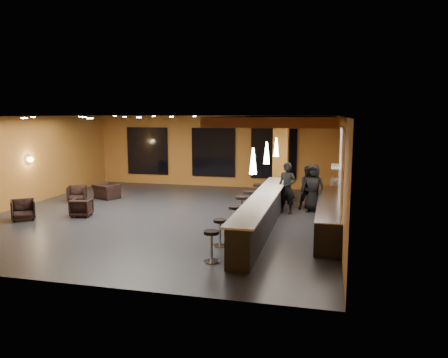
% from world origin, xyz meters
% --- Properties ---
extents(floor, '(12.00, 13.00, 0.10)m').
position_xyz_m(floor, '(0.00, 0.00, -0.05)').
color(floor, '#232326').
rests_on(floor, ground).
extents(ceiling, '(12.00, 13.00, 0.10)m').
position_xyz_m(ceiling, '(0.00, 0.00, 3.55)').
color(ceiling, black).
extents(wall_back, '(12.00, 0.10, 3.50)m').
position_xyz_m(wall_back, '(0.00, 6.55, 1.75)').
color(wall_back, '#A76625').
rests_on(wall_back, floor).
extents(wall_front, '(12.00, 0.10, 3.50)m').
position_xyz_m(wall_front, '(0.00, -6.55, 1.75)').
color(wall_front, '#A76625').
rests_on(wall_front, floor).
extents(wall_left, '(0.10, 13.00, 3.50)m').
position_xyz_m(wall_left, '(-6.05, 0.00, 1.75)').
color(wall_left, '#A76625').
rests_on(wall_left, floor).
extents(wall_right, '(0.10, 13.00, 3.50)m').
position_xyz_m(wall_right, '(6.05, 0.00, 1.75)').
color(wall_right, '#A76625').
rests_on(wall_right, floor).
extents(wood_soffit, '(3.60, 8.00, 0.28)m').
position_xyz_m(wood_soffit, '(4.00, 1.00, 3.36)').
color(wood_soffit, brown).
rests_on(wood_soffit, ceiling).
extents(window_left, '(2.20, 0.06, 2.40)m').
position_xyz_m(window_left, '(-3.50, 6.44, 1.70)').
color(window_left, black).
rests_on(window_left, wall_back).
extents(window_center, '(2.20, 0.06, 2.40)m').
position_xyz_m(window_center, '(0.00, 6.44, 1.70)').
color(window_center, black).
rests_on(window_center, wall_back).
extents(window_right, '(2.20, 0.06, 2.40)m').
position_xyz_m(window_right, '(3.00, 6.44, 1.70)').
color(window_right, black).
rests_on(window_right, wall_back).
extents(tile_backsplash, '(0.06, 3.20, 2.40)m').
position_xyz_m(tile_backsplash, '(5.96, -1.00, 2.00)').
color(tile_backsplash, white).
rests_on(tile_backsplash, wall_right).
extents(bar_counter, '(0.60, 8.00, 1.00)m').
position_xyz_m(bar_counter, '(3.65, -1.00, 0.50)').
color(bar_counter, black).
rests_on(bar_counter, floor).
extents(bar_top, '(0.78, 8.10, 0.05)m').
position_xyz_m(bar_top, '(3.65, -1.00, 1.02)').
color(bar_top, silver).
rests_on(bar_top, bar_counter).
extents(prep_counter, '(0.70, 6.00, 0.86)m').
position_xyz_m(prep_counter, '(5.65, -0.50, 0.43)').
color(prep_counter, black).
rests_on(prep_counter, floor).
extents(prep_top, '(0.72, 6.00, 0.03)m').
position_xyz_m(prep_top, '(5.65, -0.50, 0.89)').
color(prep_top, silver).
rests_on(prep_top, prep_counter).
extents(wall_shelf_lower, '(0.30, 1.50, 0.03)m').
position_xyz_m(wall_shelf_lower, '(5.82, -1.20, 1.60)').
color(wall_shelf_lower, silver).
rests_on(wall_shelf_lower, wall_right).
extents(wall_shelf_upper, '(0.30, 1.50, 0.03)m').
position_xyz_m(wall_shelf_upper, '(5.82, -1.20, 2.05)').
color(wall_shelf_upper, silver).
rests_on(wall_shelf_upper, wall_right).
extents(column, '(0.60, 0.60, 3.50)m').
position_xyz_m(column, '(3.65, 3.60, 1.75)').
color(column, '#956021').
rests_on(column, floor).
extents(wall_sconce, '(0.22, 0.22, 0.22)m').
position_xyz_m(wall_sconce, '(-5.88, 0.50, 1.80)').
color(wall_sconce, '#FFE5B2').
rests_on(wall_sconce, wall_left).
extents(pendant_0, '(0.20, 0.20, 0.70)m').
position_xyz_m(pendant_0, '(3.65, -3.00, 2.35)').
color(pendant_0, white).
rests_on(pendant_0, wood_soffit).
extents(pendant_1, '(0.20, 0.20, 0.70)m').
position_xyz_m(pendant_1, '(3.65, -0.50, 2.35)').
color(pendant_1, white).
rests_on(pendant_1, wood_soffit).
extents(pendant_2, '(0.20, 0.20, 0.70)m').
position_xyz_m(pendant_2, '(3.65, 2.00, 2.35)').
color(pendant_2, white).
rests_on(pendant_2, wood_soffit).
extents(staff_a, '(0.78, 0.63, 1.87)m').
position_xyz_m(staff_a, '(4.15, 1.28, 0.93)').
color(staff_a, black).
rests_on(staff_a, floor).
extents(staff_b, '(0.97, 0.87, 1.65)m').
position_xyz_m(staff_b, '(4.89, 2.13, 0.82)').
color(staff_b, black).
rests_on(staff_b, floor).
extents(staff_c, '(0.94, 0.70, 1.76)m').
position_xyz_m(staff_c, '(5.07, 1.84, 0.88)').
color(staff_c, black).
rests_on(staff_c, floor).
extents(armchair_a, '(1.06, 1.07, 0.70)m').
position_xyz_m(armchair_a, '(-4.49, -1.83, 0.35)').
color(armchair_a, black).
rests_on(armchair_a, floor).
extents(armchair_b, '(0.81, 0.82, 0.63)m').
position_xyz_m(armchair_b, '(-2.84, -0.91, 0.31)').
color(armchair_b, black).
rests_on(armchair_b, floor).
extents(armchair_c, '(0.95, 0.96, 0.67)m').
position_xyz_m(armchair_c, '(-4.43, 1.34, 0.33)').
color(armchair_c, black).
rests_on(armchair_c, floor).
extents(armchair_d, '(1.22, 1.15, 0.63)m').
position_xyz_m(armchair_d, '(-3.60, 2.26, 0.31)').
color(armchair_d, black).
rests_on(armchair_d, floor).
extents(bar_stool_0, '(0.40, 0.40, 0.78)m').
position_xyz_m(bar_stool_0, '(2.90, -4.44, 0.50)').
color(bar_stool_0, silver).
rests_on(bar_stool_0, floor).
extents(bar_stool_1, '(0.38, 0.38, 0.75)m').
position_xyz_m(bar_stool_1, '(2.78, -3.15, 0.48)').
color(bar_stool_1, silver).
rests_on(bar_stool_1, floor).
extents(bar_stool_2, '(0.41, 0.41, 0.81)m').
position_xyz_m(bar_stool_2, '(2.87, -1.68, 0.52)').
color(bar_stool_2, silver).
rests_on(bar_stool_2, floor).
extents(bar_stool_3, '(0.44, 0.44, 0.87)m').
position_xyz_m(bar_stool_3, '(2.80, -0.33, 0.55)').
color(bar_stool_3, silver).
rests_on(bar_stool_3, floor).
extents(bar_stool_4, '(0.42, 0.42, 0.82)m').
position_xyz_m(bar_stool_4, '(2.82, 0.93, 0.53)').
color(bar_stool_4, silver).
rests_on(bar_stool_4, floor).
extents(bar_stool_5, '(0.43, 0.43, 0.85)m').
position_xyz_m(bar_stool_5, '(2.91, 2.41, 0.54)').
color(bar_stool_5, silver).
rests_on(bar_stool_5, floor).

